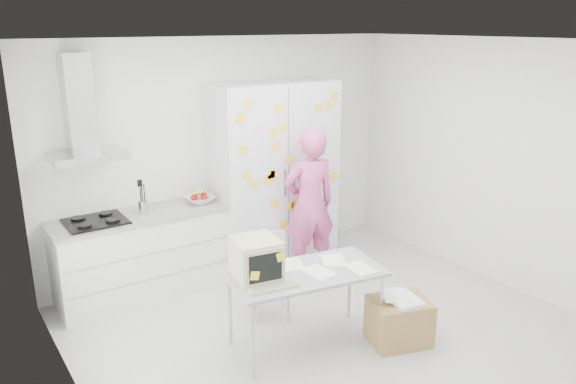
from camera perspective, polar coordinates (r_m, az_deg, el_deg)
floor at (r=5.61m, az=4.04°, el=-13.78°), size 4.50×4.00×0.02m
walls at (r=5.61m, az=-0.18°, el=1.41°), size 4.52×4.01×2.70m
ceiling at (r=4.83m, az=4.73°, el=15.08°), size 4.50×4.00×0.02m
counter_run at (r=6.24m, az=-14.56°, el=-6.08°), size 1.84×0.63×1.28m
range_hood at (r=5.84m, az=-20.29°, el=7.09°), size 0.70×0.48×1.01m
tall_cabinet at (r=6.69m, az=-1.53°, el=1.74°), size 1.50×0.68×2.20m
person at (r=6.36m, az=2.18°, el=-1.25°), size 0.69×0.51×1.74m
desk at (r=4.89m, az=-1.31°, el=-7.54°), size 1.46×0.90×1.09m
chair at (r=5.68m, az=-1.94°, el=-7.83°), size 0.50×0.50×0.84m
cardboard_box at (r=5.39m, az=11.23°, el=-12.66°), size 0.63×0.56×0.46m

